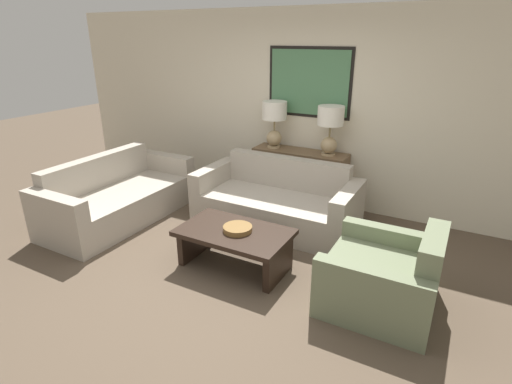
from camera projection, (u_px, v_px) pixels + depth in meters
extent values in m
plane|color=brown|center=(219.00, 275.00, 4.09)|extent=(20.00, 20.00, 0.00)
cube|color=beige|center=(309.00, 110.00, 5.53)|extent=(8.30, 0.10, 2.65)
cube|color=black|center=(309.00, 83.00, 5.34)|extent=(1.18, 0.01, 0.92)
cube|color=#4C7F56|center=(309.00, 83.00, 5.34)|extent=(1.10, 0.02, 0.84)
cube|color=brown|center=(299.00, 178.00, 5.64)|extent=(1.32, 0.39, 0.81)
cylinder|color=tan|center=(274.00, 146.00, 5.67)|extent=(0.18, 0.18, 0.02)
sphere|color=tan|center=(274.00, 138.00, 5.63)|extent=(0.22, 0.22, 0.22)
cylinder|color=#8C7A51|center=(274.00, 125.00, 5.56)|extent=(0.02, 0.02, 0.16)
cylinder|color=white|center=(275.00, 110.00, 5.48)|extent=(0.34, 0.34, 0.25)
cylinder|color=tan|center=(328.00, 154.00, 5.31)|extent=(0.18, 0.18, 0.02)
sphere|color=tan|center=(329.00, 145.00, 5.27)|extent=(0.22, 0.22, 0.22)
cylinder|color=#8C7A51|center=(330.00, 131.00, 5.20)|extent=(0.02, 0.02, 0.16)
cylinder|color=white|center=(331.00, 116.00, 5.12)|extent=(0.34, 0.34, 0.25)
cube|color=#ADA393|center=(272.00, 213.00, 5.02)|extent=(1.67, 0.74, 0.41)
cube|color=#ADA393|center=(288.00, 187.00, 5.32)|extent=(1.67, 0.18, 0.81)
cube|color=#ADA393|center=(214.00, 189.00, 5.46)|extent=(0.18, 0.92, 0.66)
cube|color=#ADA393|center=(347.00, 216.00, 4.63)|extent=(0.18, 0.92, 0.66)
cube|color=#ADA393|center=(126.00, 206.00, 5.24)|extent=(0.74, 1.67, 0.41)
cube|color=#ADA393|center=(99.00, 185.00, 5.37)|extent=(0.18, 1.67, 0.81)
cube|color=#ADA393|center=(58.00, 223.00, 4.47)|extent=(0.92, 0.18, 0.66)
cube|color=#ADA393|center=(167.00, 175.00, 5.99)|extent=(0.92, 0.18, 0.66)
cube|color=black|center=(234.00, 232.00, 4.11)|extent=(1.15, 0.69, 0.05)
cube|color=black|center=(196.00, 239.00, 4.41)|extent=(0.07, 0.55, 0.37)
cube|color=black|center=(279.00, 263.00, 3.96)|extent=(0.07, 0.55, 0.37)
cylinder|color=olive|center=(238.00, 229.00, 4.07)|extent=(0.30, 0.30, 0.05)
cube|color=#707A5B|center=(369.00, 281.00, 3.63)|extent=(0.77, 0.68, 0.42)
cube|color=#707A5B|center=(428.00, 277.00, 3.35)|extent=(0.18, 0.68, 0.79)
cube|color=#707A5B|center=(390.00, 255.00, 3.89)|extent=(0.95, 0.14, 0.58)
cube|color=#707A5B|center=(369.00, 301.00, 3.22)|extent=(0.95, 0.14, 0.58)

